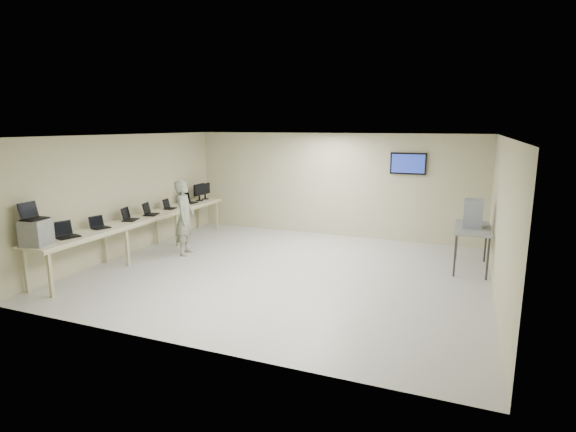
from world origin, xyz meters
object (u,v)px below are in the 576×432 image
at_px(soldier, 185,218).
at_px(side_table, 473,230).
at_px(equipment_box, 36,232).
at_px(workbench, 143,220).

height_order(soldier, side_table, soldier).
relative_size(equipment_box, soldier, 0.26).
height_order(workbench, side_table, side_table).
relative_size(soldier, side_table, 1.17).
xyz_separation_m(soldier, side_table, (6.27, 1.29, -0.05)).
bearing_deg(side_table, workbench, -167.03).
xyz_separation_m(equipment_box, side_table, (7.25, 4.41, -0.30)).
bearing_deg(workbench, side_table, 12.97).
relative_size(workbench, equipment_box, 12.83).
bearing_deg(equipment_box, soldier, 57.67).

